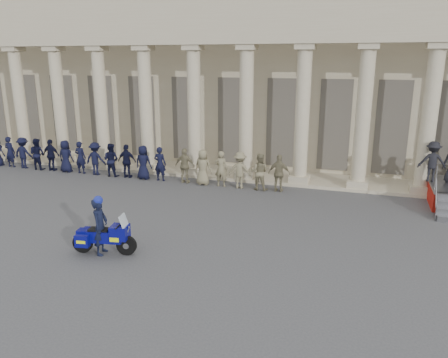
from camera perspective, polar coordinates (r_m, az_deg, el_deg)
The scene contains 5 objects.
ground at distance 14.60m, azimuth -10.76°, elevation -7.72°, with size 90.00×90.00×0.00m, color #424244.
building at distance 27.27m, azimuth 4.10°, elevation 13.00°, with size 40.00×12.50×9.00m.
officer_rank at distance 22.93m, azimuth -16.75°, elevation 2.59°, with size 19.29×0.63×1.66m.
motorcycle at distance 13.61m, azimuth -15.34°, elevation -7.25°, with size 1.97×0.94×1.27m.
rider at distance 13.52m, azimuth -15.88°, elevation -5.83°, with size 0.52×0.70×1.82m.
Camera 1 is at (6.67, -11.67, 5.68)m, focal length 35.00 mm.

